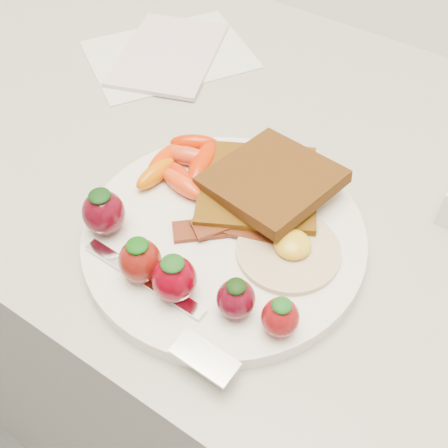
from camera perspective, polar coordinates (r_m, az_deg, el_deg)
The scene contains 11 objects.
counter at distance 0.99m, azimuth 4.62°, elevation -13.45°, with size 2.00×0.60×0.90m, color gray.
plate at distance 0.54m, azimuth 0.00°, elevation -1.31°, with size 0.27×0.27×0.02m, color white.
toast_lower at distance 0.56m, azimuth 3.44°, elevation 3.74°, with size 0.11×0.11×0.01m, color #442807.
toast_upper at distance 0.55m, azimuth 4.89°, elevation 4.48°, with size 0.11×0.11×0.01m, color #35170A.
fried_egg at distance 0.52m, azimuth 6.66°, elevation -2.53°, with size 0.12×0.12×0.02m.
bacon_strips at distance 0.53m, azimuth 1.13°, elevation 0.02°, with size 0.11×0.11×0.01m.
baby_carrots at distance 0.58m, azimuth -4.23°, elevation 6.02°, with size 0.08×0.11×0.02m.
strawberries at distance 0.48m, azimuth -5.68°, elevation -3.97°, with size 0.23×0.06×0.05m.
fork at distance 0.48m, azimuth -5.53°, elevation -8.87°, with size 0.18×0.05×0.00m.
paper_sheet at distance 0.79m, azimuth -5.58°, elevation 16.76°, with size 0.16×0.21×0.00m, color silver.
notepad at distance 0.79m, azimuth -5.61°, elevation 16.82°, with size 0.12×0.18×0.01m, color beige.
Camera 1 is at (0.19, 1.29, 1.33)m, focal length 45.00 mm.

